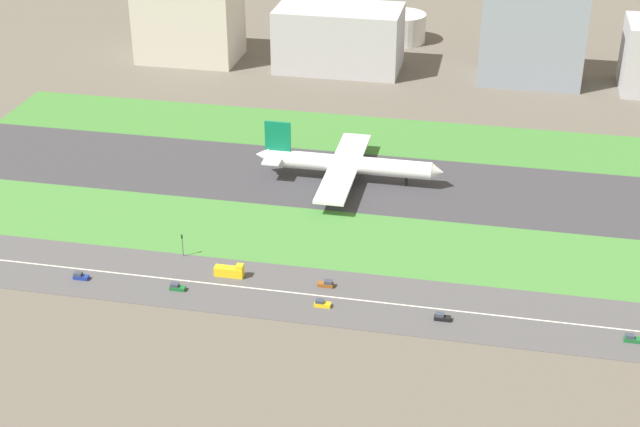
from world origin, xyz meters
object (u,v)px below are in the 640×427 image
object	(u,v)px
car_4	(80,276)
car_1	(326,284)
airliner	(345,164)
truck_0	(230,271)
car_3	(177,287)
car_0	(442,317)
office_tower	(533,28)
car_2	(322,304)
terminal_building	(189,14)
fuel_tank_west	(401,28)
car_5	(632,339)
hangar_building	(339,38)
traffic_light	(182,244)

from	to	relation	value
car_4	car_1	bearing A→B (deg)	-171.77
airliner	truck_0	xyz separation A→B (m)	(-20.87, -68.00, -4.56)
car_4	car_3	bearing A→B (deg)	-180.00
car_0	office_tower	world-z (taller)	office_tower
car_2	car_0	xyz separation A→B (m)	(32.37, 0.00, 0.00)
car_0	office_tower	bearing A→B (deg)	-96.10
car_1	terminal_building	xyz separation A→B (m)	(-100.12, 182.00, 19.84)
car_4	terminal_building	distance (m)	195.49
truck_0	fuel_tank_west	world-z (taller)	fuel_tank_west
car_5	car_3	xyz separation A→B (m)	(-121.96, 0.00, 0.00)
car_5	hangar_building	xyz separation A→B (m)	(-111.97, 192.00, 13.01)
truck_0	traffic_light	bearing A→B (deg)	154.52
fuel_tank_west	truck_0	bearing A→B (deg)	-95.09
fuel_tank_west	car_5	bearing A→B (deg)	-69.36
car_2	hangar_building	distance (m)	194.95
car_2	car_1	world-z (taller)	same
airliner	terminal_building	bearing A→B (deg)	129.22
airliner	car_3	xyz separation A→B (m)	(-33.35, -78.00, -5.31)
car_1	terminal_building	distance (m)	208.67
car_1	office_tower	size ratio (longest dim) A/B	0.09
car_2	car_4	world-z (taller)	same
airliner	car_0	world-z (taller)	airliner
truck_0	car_2	world-z (taller)	truck_0
car_0	car_1	size ratio (longest dim) A/B	1.00
car_2	fuel_tank_west	world-z (taller)	fuel_tank_west
truck_0	hangar_building	size ratio (longest dim) A/B	0.15
hangar_building	fuel_tank_west	size ratio (longest dim) A/B	2.36
car_0	hangar_building	xyz separation A→B (m)	(-63.56, 192.00, 13.01)
airliner	car_1	bearing A→B (deg)	-84.06
traffic_light	car_0	bearing A→B (deg)	-13.02
car_1	office_tower	xyz separation A→B (m)	(53.64, 182.00, 22.96)
car_0	fuel_tank_west	distance (m)	240.57
car_4	hangar_building	bearing A→B (deg)	-101.40
traffic_light	airliner	bearing A→B (deg)	57.90
car_1	terminal_building	size ratio (longest dim) A/B	0.10
car_5	terminal_building	bearing A→B (deg)	-46.59
car_3	terminal_building	distance (m)	202.04
fuel_tank_west	car_1	bearing A→B (deg)	-88.05
car_4	car_2	bearing A→B (deg)	-180.00
car_4	office_tower	world-z (taller)	office_tower
hangar_building	car_4	bearing A→B (deg)	-101.40
car_3	hangar_building	world-z (taller)	hangar_building
airliner	car_2	distance (m)	78.57
traffic_light	terminal_building	bearing A→B (deg)	107.66
car_2	office_tower	size ratio (longest dim) A/B	0.09
fuel_tank_west	car_0	bearing A→B (deg)	-80.22
traffic_light	fuel_tank_west	distance (m)	222.12
car_3	hangar_building	distance (m)	192.70
terminal_building	truck_0	bearing A→B (deg)	-68.37
airliner	car_3	distance (m)	85.00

